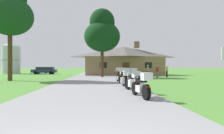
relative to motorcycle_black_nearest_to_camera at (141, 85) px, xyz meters
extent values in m
plane|color=#4C8433|center=(-2.24, 14.01, -0.62)|extent=(500.00, 500.00, 0.00)
cube|color=gray|center=(-2.24, 12.01, -0.59)|extent=(6.40, 80.00, 0.06)
cylinder|color=black|center=(-0.13, 0.86, -0.24)|extent=(0.20, 0.65, 0.64)
cylinder|color=black|center=(0.08, -0.57, -0.24)|extent=(0.24, 0.66, 0.64)
cube|color=silver|center=(-0.02, 0.13, -0.18)|extent=(0.34, 0.59, 0.30)
ellipsoid|color=black|center=(-0.06, 0.38, 0.27)|extent=(0.37, 0.56, 0.26)
cube|color=black|center=(0.01, -0.07, 0.18)|extent=(0.35, 0.55, 0.10)
cylinder|color=silver|center=(-0.12, 0.82, 0.46)|extent=(0.66, 0.13, 0.03)
cylinder|color=silver|center=(-0.13, 0.86, 0.12)|extent=(0.09, 0.24, 0.73)
cube|color=#B2BCC6|center=(-0.13, 0.92, 0.60)|extent=(0.33, 0.15, 0.27)
sphere|color=silver|center=(-0.12, 0.82, 0.32)|extent=(0.11, 0.11, 0.11)
cube|color=silver|center=(0.09, -0.61, 0.40)|extent=(0.45, 0.41, 0.32)
cube|color=red|center=(0.11, -0.78, -0.01)|extent=(0.14, 0.05, 0.06)
cylinder|color=silver|center=(0.17, -0.23, -0.34)|extent=(0.15, 0.55, 0.07)
cylinder|color=black|center=(-0.10, 3.11, -0.24)|extent=(0.20, 0.65, 0.64)
cylinder|color=black|center=(0.10, 1.69, -0.24)|extent=(0.24, 0.66, 0.64)
cube|color=silver|center=(0.00, 2.38, -0.18)|extent=(0.34, 0.59, 0.30)
ellipsoid|color=black|center=(-0.04, 2.64, 0.27)|extent=(0.37, 0.56, 0.26)
cube|color=black|center=(0.03, 2.18, 0.18)|extent=(0.35, 0.55, 0.10)
cylinder|color=silver|center=(-0.10, 3.07, 0.46)|extent=(0.66, 0.12, 0.03)
cylinder|color=silver|center=(-0.10, 3.11, 0.12)|extent=(0.09, 0.24, 0.73)
cube|color=#B2BCC6|center=(-0.11, 3.17, 0.60)|extent=(0.33, 0.15, 0.27)
sphere|color=silver|center=(-0.10, 3.07, 0.32)|extent=(0.11, 0.11, 0.11)
cube|color=silver|center=(0.11, 1.64, 0.40)|extent=(0.45, 0.41, 0.32)
cube|color=red|center=(0.13, 1.47, -0.01)|extent=(0.14, 0.05, 0.06)
cylinder|color=silver|center=(0.19, 2.02, -0.34)|extent=(0.15, 0.55, 0.07)
cube|color=silver|center=(-0.17, 1.70, -0.06)|extent=(0.25, 0.42, 0.36)
cube|color=silver|center=(0.35, 1.77, -0.06)|extent=(0.25, 0.42, 0.36)
cylinder|color=black|center=(-0.09, 5.22, -0.24)|extent=(0.11, 0.64, 0.64)
cylinder|color=black|center=(-0.08, 3.78, -0.24)|extent=(0.16, 0.64, 0.64)
cube|color=silver|center=(-0.09, 4.48, -0.18)|extent=(0.26, 0.56, 0.30)
ellipsoid|color=black|center=(-0.09, 4.74, 0.27)|extent=(0.30, 0.52, 0.26)
cube|color=black|center=(-0.08, 4.28, 0.18)|extent=(0.28, 0.52, 0.10)
cylinder|color=silver|center=(-0.09, 5.18, 0.46)|extent=(0.66, 0.04, 0.03)
cylinder|color=silver|center=(-0.09, 5.22, 0.12)|extent=(0.06, 0.24, 0.73)
cube|color=#B2BCC6|center=(-0.09, 5.28, 0.60)|extent=(0.32, 0.11, 0.27)
sphere|color=silver|center=(-0.09, 5.18, 0.32)|extent=(0.11, 0.11, 0.11)
cube|color=silver|center=(-0.08, 3.73, 0.40)|extent=(0.40, 0.36, 0.32)
cube|color=red|center=(-0.08, 3.56, -0.01)|extent=(0.14, 0.03, 0.06)
cylinder|color=silver|center=(0.06, 4.10, -0.34)|extent=(0.07, 0.55, 0.07)
cube|color=silver|center=(-0.34, 3.83, -0.06)|extent=(0.20, 0.40, 0.36)
cube|color=silver|center=(0.18, 3.83, -0.06)|extent=(0.20, 0.40, 0.36)
cylinder|color=black|center=(-0.06, 7.37, -0.24)|extent=(0.15, 0.65, 0.64)
cylinder|color=black|center=(0.02, 5.93, -0.24)|extent=(0.19, 0.65, 0.64)
cube|color=silver|center=(-0.02, 6.63, -0.18)|extent=(0.29, 0.57, 0.30)
ellipsoid|color=gold|center=(-0.03, 6.89, 0.27)|extent=(0.33, 0.54, 0.26)
cube|color=black|center=(-0.01, 6.43, 0.18)|extent=(0.31, 0.54, 0.10)
cylinder|color=silver|center=(-0.06, 7.33, 0.46)|extent=(0.66, 0.07, 0.03)
cylinder|color=silver|center=(-0.06, 7.37, 0.12)|extent=(0.07, 0.24, 0.73)
cube|color=#B2BCC6|center=(-0.06, 7.43, 0.60)|extent=(0.33, 0.13, 0.27)
sphere|color=silver|center=(-0.06, 7.33, 0.32)|extent=(0.11, 0.11, 0.11)
cube|color=black|center=(0.03, 5.88, 0.40)|extent=(0.42, 0.38, 0.32)
cube|color=red|center=(0.04, 5.71, -0.01)|extent=(0.14, 0.04, 0.06)
cylinder|color=silver|center=(0.14, 6.26, -0.34)|extent=(0.10, 0.55, 0.07)
cube|color=black|center=(-0.24, 5.97, -0.06)|extent=(0.22, 0.41, 0.36)
cube|color=black|center=(0.28, 6.00, -0.06)|extent=(0.22, 0.41, 0.36)
cylinder|color=black|center=(-0.07, 9.67, -0.24)|extent=(0.14, 0.64, 0.64)
cylinder|color=black|center=(0.00, 8.23, -0.24)|extent=(0.19, 0.65, 0.64)
cube|color=silver|center=(-0.03, 8.93, -0.18)|extent=(0.29, 0.57, 0.30)
ellipsoid|color=black|center=(-0.05, 9.19, 0.27)|extent=(0.33, 0.53, 0.26)
cube|color=black|center=(-0.02, 8.73, 0.18)|extent=(0.31, 0.53, 0.10)
cylinder|color=silver|center=(-0.07, 9.63, 0.46)|extent=(0.66, 0.07, 0.03)
cylinder|color=silver|center=(-0.07, 9.67, 0.12)|extent=(0.07, 0.24, 0.73)
cube|color=#B2BCC6|center=(-0.07, 9.73, 0.60)|extent=(0.33, 0.13, 0.27)
sphere|color=silver|center=(-0.07, 9.63, 0.32)|extent=(0.11, 0.11, 0.11)
cube|color=black|center=(0.01, 8.18, 0.40)|extent=(0.42, 0.38, 0.32)
cube|color=red|center=(0.01, 8.01, -0.01)|extent=(0.14, 0.04, 0.06)
cylinder|color=silver|center=(0.13, 8.55, -0.34)|extent=(0.10, 0.55, 0.07)
cube|color=#896B4C|center=(2.53, 25.41, 0.93)|extent=(12.81, 6.45, 3.10)
pyramid|color=#5B5651|center=(2.53, 25.41, 3.41)|extent=(13.57, 6.84, 1.85)
cube|color=brown|center=(4.83, 25.41, 4.69)|extent=(0.90, 0.90, 1.10)
cube|color=#472D19|center=(2.53, 22.16, 0.43)|extent=(1.10, 0.08, 2.10)
cube|color=black|center=(-1.06, 22.16, 1.09)|extent=(1.10, 0.06, 0.90)
cube|color=black|center=(6.11, 22.16, 1.09)|extent=(1.10, 0.06, 0.90)
cylinder|color=black|center=(7.37, 17.44, -0.19)|extent=(0.14, 0.14, 0.86)
cylinder|color=black|center=(7.50, 17.56, -0.19)|extent=(0.14, 0.14, 0.86)
cube|color=tan|center=(7.43, 17.50, 0.52)|extent=(0.42, 0.40, 0.56)
cylinder|color=tan|center=(7.26, 17.35, 0.50)|extent=(0.09, 0.09, 0.58)
cylinder|color=tan|center=(7.61, 17.65, 0.50)|extent=(0.09, 0.09, 0.58)
sphere|color=tan|center=(7.43, 17.50, 0.94)|extent=(0.21, 0.21, 0.21)
cylinder|color=#75664C|center=(5.74, 16.34, -0.19)|extent=(0.14, 0.14, 0.86)
cylinder|color=#75664C|center=(5.86, 16.47, -0.19)|extent=(0.14, 0.14, 0.86)
cube|color=#A8231E|center=(5.80, 16.40, 0.52)|extent=(0.40, 0.42, 0.56)
cylinder|color=#A8231E|center=(5.65, 16.23, 0.50)|extent=(0.09, 0.09, 0.58)
cylinder|color=#A8231E|center=(5.96, 16.58, 0.50)|extent=(0.09, 0.09, 0.58)
sphere|color=tan|center=(5.80, 16.40, 0.94)|extent=(0.21, 0.21, 0.21)
cylinder|color=navy|center=(4.79, 17.43, -0.19)|extent=(0.14, 0.14, 0.86)
cylinder|color=navy|center=(4.76, 17.25, -0.19)|extent=(0.14, 0.14, 0.86)
cube|color=tan|center=(4.77, 17.34, 0.52)|extent=(0.28, 0.39, 0.56)
cylinder|color=tan|center=(4.81, 17.56, 0.50)|extent=(0.09, 0.09, 0.58)
cylinder|color=tan|center=(4.73, 17.11, 0.50)|extent=(0.09, 0.09, 0.58)
sphere|color=tan|center=(4.77, 17.34, 0.94)|extent=(0.21, 0.21, 0.21)
cylinder|color=#B2AD99|center=(4.77, 17.34, 1.04)|extent=(0.22, 0.22, 0.05)
cylinder|color=#422D19|center=(-10.86, 12.24, 2.05)|extent=(0.44, 0.44, 5.33)
ellipsoid|color=#143D19|center=(-10.86, 12.24, 5.98)|extent=(4.62, 4.62, 3.93)
cylinder|color=#422D19|center=(-1.32, 18.30, 1.49)|extent=(0.44, 0.44, 4.22)
ellipsoid|color=#0F3314|center=(-1.32, 18.30, 4.94)|extent=(4.90, 4.90, 4.17)
ellipsoid|color=black|center=(-1.32, 18.30, 6.90)|extent=(3.43, 3.43, 3.68)
cylinder|color=#B2B7BC|center=(-19.82, 33.43, 2.20)|extent=(3.57, 3.57, 5.64)
cone|color=#999EA3|center=(-19.82, 33.43, 5.46)|extent=(3.64, 3.64, 0.89)
cylinder|color=gray|center=(-19.82, 33.43, 2.20)|extent=(3.68, 3.68, 0.15)
cube|color=navy|center=(-12.27, 30.35, 0.00)|extent=(4.61, 1.86, 0.60)
cube|color=black|center=(-12.07, 30.35, 0.54)|extent=(3.23, 1.63, 0.48)
cylinder|color=black|center=(-13.69, 29.49, -0.30)|extent=(0.64, 0.22, 0.64)
cylinder|color=black|center=(-13.70, 31.19, -0.30)|extent=(0.64, 0.22, 0.64)
cylinder|color=black|center=(-10.84, 29.51, -0.30)|extent=(0.64, 0.22, 0.64)
cylinder|color=black|center=(-10.85, 31.20, -0.30)|extent=(0.64, 0.22, 0.64)
cube|color=silver|center=(-14.10, 35.93, -0.07)|extent=(4.54, 2.89, 0.46)
cube|color=black|center=(-14.20, 35.95, 0.37)|extent=(2.25, 2.06, 0.42)
cylinder|color=black|center=(-15.58, 35.46, -0.30)|extent=(0.68, 0.38, 0.64)
cylinder|color=black|center=(-15.13, 37.09, -0.30)|extent=(0.68, 0.38, 0.64)
cylinder|color=black|center=(-13.07, 34.77, -0.30)|extent=(0.68, 0.38, 0.64)
cylinder|color=black|center=(-12.62, 36.40, -0.30)|extent=(0.68, 0.38, 0.64)
camera|label=1|loc=(-1.90, -8.46, 0.79)|focal=31.44mm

